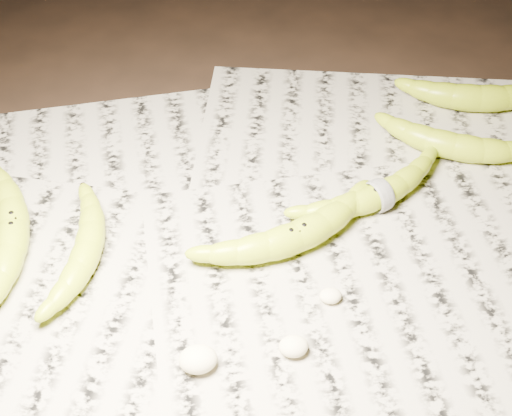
{
  "coord_description": "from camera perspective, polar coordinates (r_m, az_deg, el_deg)",
  "views": [
    {
      "loc": [
        -0.05,
        -0.57,
        0.65
      ],
      "look_at": [
        0.03,
        0.02,
        0.05
      ],
      "focal_mm": 50.0,
      "sensor_mm": 36.0,
      "label": 1
    }
  ],
  "objects": [
    {
      "name": "flesh_chunk_c",
      "position": [
        0.81,
        6.01,
        -6.82
      ],
      "size": [
        0.03,
        0.02,
        0.01
      ],
      "primitive_type": "ellipsoid",
      "color": "#FDEBC4",
      "rests_on": "newspaper_patch"
    },
    {
      "name": "banana_upper_b",
      "position": [
        1.1,
        17.42,
        8.54
      ],
      "size": [
        0.21,
        0.1,
        0.04
      ],
      "primitive_type": null,
      "rotation": [
        0.0,
        0.0,
        -0.18
      ],
      "color": "#B7D51A",
      "rests_on": "newspaper_patch"
    },
    {
      "name": "flesh_chunk_b",
      "position": [
        0.76,
        3.04,
        -10.83
      ],
      "size": [
        0.03,
        0.03,
        0.02
      ],
      "primitive_type": "ellipsoid",
      "color": "#FDEBC4",
      "rests_on": "newspaper_patch"
    },
    {
      "name": "banana_left_a",
      "position": [
        0.9,
        -18.94,
        -1.44
      ],
      "size": [
        0.08,
        0.23,
        0.04
      ],
      "primitive_type": null,
      "rotation": [
        0.0,
        0.0,
        1.66
      ],
      "color": "#B7D51A",
      "rests_on": "newspaper_patch"
    },
    {
      "name": "ground",
      "position": [
        0.87,
        -1.59,
        -3.43
      ],
      "size": [
        3.0,
        3.0,
        0.0
      ],
      "primitive_type": "plane",
      "color": "black",
      "rests_on": "ground"
    },
    {
      "name": "newspaper_patch",
      "position": [
        0.87,
        0.29,
        -3.02
      ],
      "size": [
        0.9,
        0.7,
        0.01
      ],
      "primitive_type": "cube",
      "color": "#A7A18F",
      "rests_on": "ground"
    },
    {
      "name": "measuring_tape",
      "position": [
        0.91,
        9.81,
        1.16
      ],
      "size": [
        0.02,
        0.04,
        0.04
      ],
      "primitive_type": "torus",
      "rotation": [
        0.0,
        1.57,
        0.4
      ],
      "color": "white",
      "rests_on": "newspaper_patch"
    },
    {
      "name": "banana_left_b",
      "position": [
        0.86,
        -13.36,
        -3.03
      ],
      "size": [
        0.09,
        0.19,
        0.03
      ],
      "primitive_type": null,
      "rotation": [
        0.0,
        0.0,
        1.37
      ],
      "color": "#B7D51A",
      "rests_on": "newspaper_patch"
    },
    {
      "name": "flesh_chunk_a",
      "position": [
        0.75,
        -4.68,
        -11.81
      ],
      "size": [
        0.04,
        0.03,
        0.02
      ],
      "primitive_type": "ellipsoid",
      "color": "#FDEBC4",
      "rests_on": "newspaper_patch"
    },
    {
      "name": "banana_upper_a",
      "position": [
        1.0,
        15.66,
        4.94
      ],
      "size": [
        0.2,
        0.14,
        0.04
      ],
      "primitive_type": null,
      "rotation": [
        0.0,
        0.0,
        -0.44
      ],
      "color": "#B7D51A",
      "rests_on": "newspaper_patch"
    },
    {
      "name": "banana_taped",
      "position": [
        0.91,
        9.81,
        1.16
      ],
      "size": [
        0.21,
        0.13,
        0.03
      ],
      "primitive_type": null,
      "rotation": [
        0.0,
        0.0,
        0.4
      ],
      "color": "#B7D51A",
      "rests_on": "newspaper_patch"
    },
    {
      "name": "banana_center",
      "position": [
        0.85,
        3.24,
        -2.15
      ],
      "size": [
        0.23,
        0.14,
        0.04
      ],
      "primitive_type": null,
      "rotation": [
        0.0,
        0.0,
        0.36
      ],
      "color": "#B7D51A",
      "rests_on": "newspaper_patch"
    }
  ]
}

